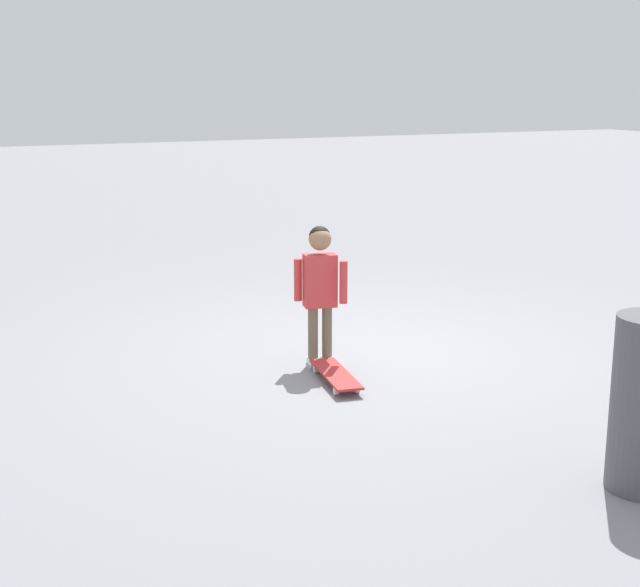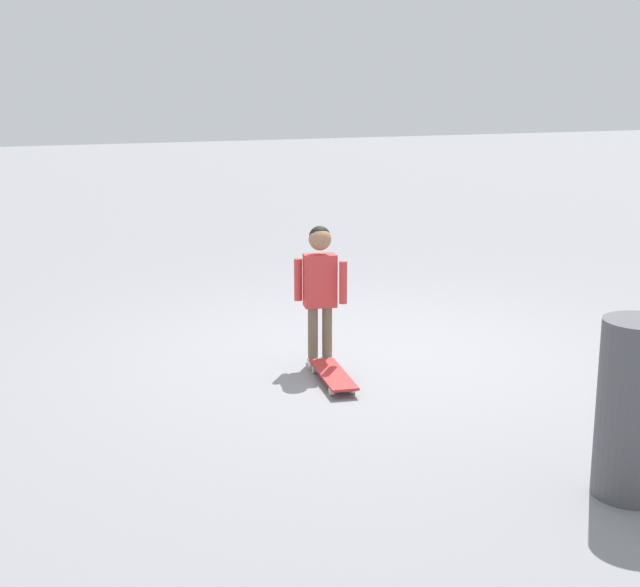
% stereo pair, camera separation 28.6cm
% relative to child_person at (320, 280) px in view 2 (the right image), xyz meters
% --- Properties ---
extents(ground_plane, '(50.00, 50.00, 0.00)m').
position_rel_child_person_xyz_m(ground_plane, '(0.47, 0.09, -0.66)').
color(ground_plane, gray).
extents(child_person, '(0.33, 0.28, 1.06)m').
position_rel_child_person_xyz_m(child_person, '(0.00, 0.00, 0.00)').
color(child_person, brown).
rests_on(child_person, ground).
extents(skateboard, '(0.30, 0.75, 0.07)m').
position_rel_child_person_xyz_m(skateboard, '(-0.09, -0.46, -0.60)').
color(skateboard, '#B22D2D').
rests_on(skateboard, ground).
extents(trash_bin, '(0.40, 0.40, 0.94)m').
position_rel_child_person_xyz_m(trash_bin, '(0.64, -2.70, -0.19)').
color(trash_bin, '#4C4C51').
rests_on(trash_bin, ground).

